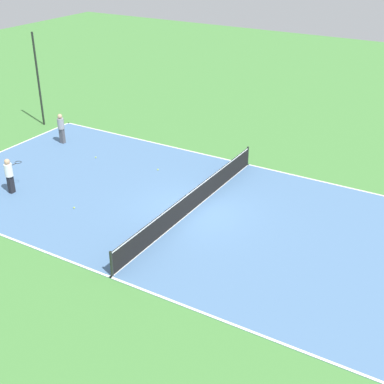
{
  "coord_description": "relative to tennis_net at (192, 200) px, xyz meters",
  "views": [
    {
      "loc": [
        -17.19,
        -10.21,
        11.16
      ],
      "look_at": [
        0.0,
        0.0,
        0.9
      ],
      "focal_mm": 50.0,
      "sensor_mm": 36.0,
      "label": 1
    }
  ],
  "objects": [
    {
      "name": "ground_plane",
      "position": [
        0.0,
        0.0,
        -0.53
      ],
      "size": [
        80.0,
        80.0,
        0.0
      ],
      "primitive_type": "plane",
      "color": "#47843D"
    },
    {
      "name": "court_surface",
      "position": [
        0.0,
        0.0,
        -0.52
      ],
      "size": [
        11.24,
        24.3,
        0.02
      ],
      "color": "#4C729E",
      "rests_on": "ground_plane"
    },
    {
      "name": "tennis_net",
      "position": [
        0.0,
        0.0,
        0.0
      ],
      "size": [
        11.04,
        0.1,
        1.0
      ],
      "color": "black",
      "rests_on": "court_surface"
    },
    {
      "name": "player_near_white",
      "position": [
        -2.74,
        7.91,
        0.45
      ],
      "size": [
        0.93,
        0.36,
        1.66
      ],
      "rotation": [
        0.0,
        0.0,
        0.01
      ],
      "color": "black",
      "rests_on": "court_surface"
    },
    {
      "name": "player_baseline_gray",
      "position": [
        2.96,
        10.13,
        0.45
      ],
      "size": [
        0.38,
        0.38,
        1.68
      ],
      "rotation": [
        0.0,
        0.0,
        1.62
      ],
      "color": "#4C4C51",
      "rests_on": "court_surface"
    },
    {
      "name": "tennis_ball_midcourt",
      "position": [
        2.64,
        3.54,
        -0.47
      ],
      "size": [
        0.07,
        0.07,
        0.07
      ],
      "primitive_type": "sphere",
      "color": "#CCE033",
      "rests_on": "court_surface"
    },
    {
      "name": "tennis_ball_right_alley",
      "position": [
        -2.46,
        4.45,
        -0.47
      ],
      "size": [
        0.07,
        0.07,
        0.07
      ],
      "primitive_type": "sphere",
      "color": "#CCE033",
      "rests_on": "court_surface"
    },
    {
      "name": "tennis_ball_left_sideline",
      "position": [
        2.25,
        7.18,
        -0.47
      ],
      "size": [
        0.07,
        0.07,
        0.07
      ],
      "primitive_type": "sphere",
      "color": "#CCE033",
      "rests_on": "court_surface"
    },
    {
      "name": "fence_post_back_right",
      "position": [
        4.65,
        13.23,
        2.22
      ],
      "size": [
        0.12,
        0.12,
        5.49
      ],
      "color": "black",
      "rests_on": "ground_plane"
    }
  ]
}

